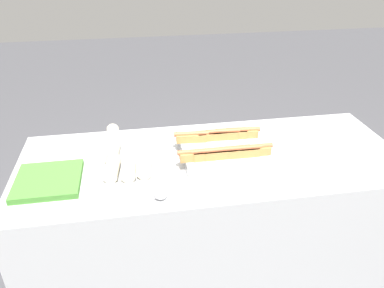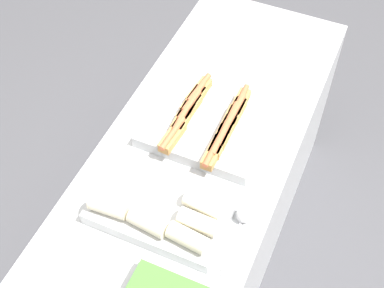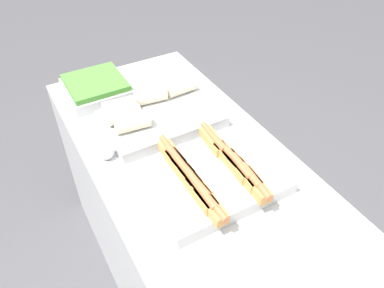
% 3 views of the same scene
% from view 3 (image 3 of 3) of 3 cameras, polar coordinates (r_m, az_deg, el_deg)
% --- Properties ---
extents(counter, '(1.74, 0.69, 0.86)m').
position_cam_3_polar(counter, '(1.64, 1.71, -15.56)').
color(counter, silver).
rests_on(counter, ground_plane).
extents(tray_hotdogs, '(0.42, 0.44, 0.10)m').
position_cam_3_polar(tray_hotdogs, '(1.25, 2.96, -4.97)').
color(tray_hotdogs, silver).
rests_on(tray_hotdogs, counter).
extents(tray_wraps, '(0.30, 0.45, 0.11)m').
position_cam_3_polar(tray_wraps, '(1.51, -5.32, 4.30)').
color(tray_wraps, silver).
rests_on(tray_wraps, counter).
extents(tray_side_front, '(0.27, 0.26, 0.07)m').
position_cam_3_polar(tray_side_front, '(1.73, -14.38, 8.32)').
color(tray_side_front, silver).
rests_on(tray_side_front, counter).
extents(serving_spoon_near, '(0.25, 0.06, 0.06)m').
position_cam_3_polar(serving_spoon_near, '(1.40, -13.07, -1.00)').
color(serving_spoon_near, silver).
rests_on(serving_spoon_near, counter).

